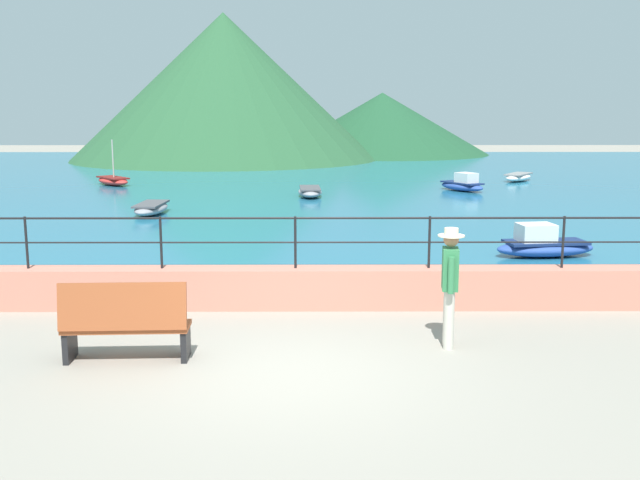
{
  "coord_description": "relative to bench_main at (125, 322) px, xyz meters",
  "views": [
    {
      "loc": [
        0.35,
        -9.08,
        3.41
      ],
      "look_at": [
        0.43,
        3.7,
        1.1
      ],
      "focal_mm": 40.97,
      "sensor_mm": 36.0,
      "label": 1
    }
  ],
  "objects": [
    {
      "name": "boat_5",
      "position": [
        8.64,
        20.37,
        -0.23
      ],
      "size": [
        1.96,
        2.43,
        0.76
      ],
      "color": "#2D4C9E",
      "rests_on": "lake_water"
    },
    {
      "name": "boat_4",
      "position": [
        -6.41,
        22.75,
        -0.3
      ],
      "size": [
        2.16,
        2.35,
        2.0
      ],
      "color": "red",
      "rests_on": "lake_water"
    },
    {
      "name": "boat_0",
      "position": [
        12.05,
        24.46,
        -0.3
      ],
      "size": [
        2.04,
        2.41,
        0.36
      ],
      "color": "white",
      "rests_on": "lake_water"
    },
    {
      "name": "boat_1",
      "position": [
        7.81,
        6.86,
        -0.23
      ],
      "size": [
        2.4,
        1.19,
        0.76
      ],
      "color": "#2D4C9E",
      "rests_on": "lake_water"
    },
    {
      "name": "lake_water",
      "position": [
        2.23,
        25.38,
        -0.53
      ],
      "size": [
        64.0,
        44.32,
        0.06
      ],
      "primitive_type": "cube",
      "color": "#236B89",
      "rests_on": "ground"
    },
    {
      "name": "hill_main",
      "position": [
        -3.45,
        39.71,
        4.22
      ],
      "size": [
        20.33,
        20.33,
        9.56
      ],
      "primitive_type": "cone",
      "color": "#285633",
      "rests_on": "ground"
    },
    {
      "name": "railing",
      "position": [
        2.23,
        2.74,
        0.78
      ],
      "size": [
        18.44,
        0.04,
        0.9
      ],
      "color": "black",
      "rests_on": "promenade_wall"
    },
    {
      "name": "boat_3",
      "position": [
        -2.71,
        13.71,
        -0.3
      ],
      "size": [
        1.01,
        2.34,
        0.36
      ],
      "color": "gray",
      "rests_on": "lake_water"
    },
    {
      "name": "promenade_wall",
      "position": [
        2.23,
        2.74,
        -0.21
      ],
      "size": [
        20.0,
        0.56,
        0.7
      ],
      "primitive_type": "cube",
      "color": "tan",
      "rests_on": "ground"
    },
    {
      "name": "ground_plane",
      "position": [
        2.23,
        -0.46,
        -0.56
      ],
      "size": [
        120.0,
        120.0,
        0.0
      ],
      "primitive_type": "plane",
      "color": "gray"
    },
    {
      "name": "bench_main",
      "position": [
        0.0,
        0.0,
        0.0
      ],
      "size": [
        1.72,
        0.62,
        1.13
      ],
      "color": "#9E4C28",
      "rests_on": "ground"
    },
    {
      "name": "boat_2",
      "position": [
        2.36,
        18.42,
        -0.3
      ],
      "size": [
        1.0,
        2.34,
        0.36
      ],
      "color": "gray",
      "rests_on": "lake_water"
    },
    {
      "name": "person_walking",
      "position": [
        4.5,
        0.59,
        0.42
      ],
      "size": [
        0.38,
        0.57,
        1.75
      ],
      "color": "beige",
      "rests_on": "ground"
    },
    {
      "name": "hill_secondary",
      "position": [
        7.51,
        45.3,
        1.72
      ],
      "size": [
        15.96,
        15.96,
        4.55
      ],
      "primitive_type": "cone",
      "color": "#1E4C2D",
      "rests_on": "ground"
    }
  ]
}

